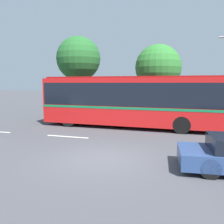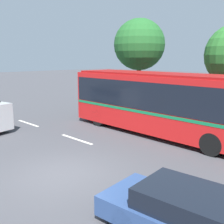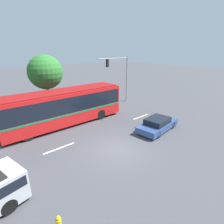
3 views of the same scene
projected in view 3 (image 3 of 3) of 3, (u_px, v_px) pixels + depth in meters
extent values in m
plane|color=#444449|center=(117.00, 150.00, 12.77)|extent=(140.00, 140.00, 0.00)
cube|color=red|center=(65.00, 107.00, 16.68)|extent=(11.44, 2.87, 2.93)
cube|color=black|center=(64.00, 102.00, 16.53)|extent=(11.22, 2.90, 1.41)
cube|color=#147A47|center=(65.00, 110.00, 16.80)|extent=(11.33, 2.90, 0.14)
cube|color=maroon|center=(63.00, 91.00, 16.18)|extent=(10.98, 2.65, 0.10)
cylinder|color=black|center=(27.00, 135.00, 13.89)|extent=(1.01, 0.32, 1.00)
cylinder|color=black|center=(19.00, 126.00, 15.53)|extent=(1.01, 0.32, 1.00)
cylinder|color=black|center=(101.00, 114.00, 18.29)|extent=(1.01, 0.32, 1.00)
cylinder|color=black|center=(88.00, 109.00, 19.94)|extent=(1.01, 0.32, 1.00)
cube|color=navy|center=(158.00, 126.00, 15.75)|extent=(4.44, 2.16, 0.52)
cube|color=black|center=(158.00, 121.00, 15.51)|extent=(2.28, 1.76, 0.47)
cylinder|color=black|center=(157.00, 120.00, 17.22)|extent=(0.64, 0.27, 0.63)
cylinder|color=black|center=(173.00, 125.00, 16.21)|extent=(0.64, 0.27, 0.63)
cylinder|color=black|center=(142.00, 129.00, 15.41)|extent=(0.64, 0.27, 0.63)
cylinder|color=black|center=(158.00, 134.00, 14.40)|extent=(0.64, 0.27, 0.63)
cylinder|color=black|center=(8.00, 206.00, 7.76)|extent=(0.75, 0.39, 0.71)
cylinder|color=gray|center=(127.00, 79.00, 23.81)|extent=(0.18, 0.18, 5.97)
cylinder|color=gray|center=(114.00, 58.00, 21.39)|extent=(4.75, 0.12, 0.12)
cube|color=black|center=(107.00, 63.00, 20.92)|extent=(0.30, 0.22, 0.90)
cylinder|color=red|center=(107.00, 61.00, 20.90)|extent=(0.18, 0.02, 0.18)
cylinder|color=yellow|center=(107.00, 63.00, 21.00)|extent=(0.18, 0.02, 0.18)
cylinder|color=green|center=(107.00, 66.00, 21.10)|extent=(0.18, 0.02, 0.18)
cube|color=#286028|center=(53.00, 107.00, 20.28)|extent=(10.85, 1.16, 1.11)
cube|color=#B7192D|center=(52.00, 100.00, 19.99)|extent=(10.63, 1.11, 0.66)
cylinder|color=brown|center=(48.00, 96.00, 22.03)|extent=(0.31, 0.31, 2.79)
sphere|color=#2D752D|center=(45.00, 72.00, 21.08)|extent=(4.05, 4.05, 4.05)
sphere|color=gold|center=(58.00, 218.00, 6.74)|extent=(0.18, 0.18, 0.18)
cube|color=silver|center=(141.00, 117.00, 19.02)|extent=(2.40, 0.16, 0.01)
cube|color=silver|center=(59.00, 148.00, 12.95)|extent=(2.40, 0.16, 0.01)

